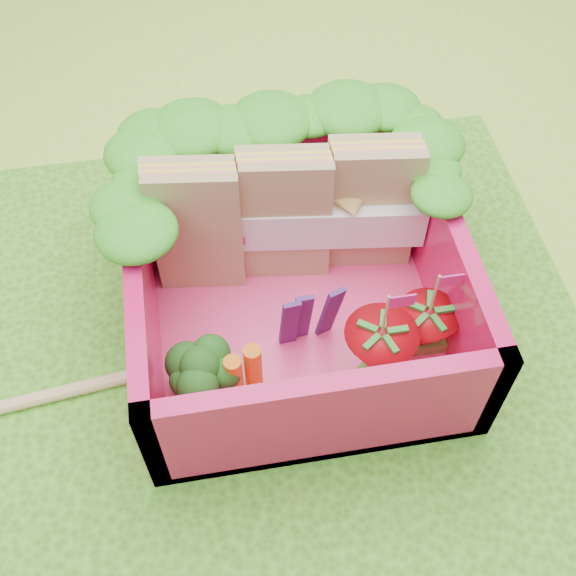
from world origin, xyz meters
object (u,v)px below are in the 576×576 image
Objects in this scene: bento_box at (296,283)px; strawberry_left at (378,353)px; strawberry_right at (425,330)px; broccoli at (200,370)px; sandwich_stack at (286,216)px; chopsticks at (53,395)px.

strawberry_left reaches higher than bento_box.
strawberry_right is at bearing 21.47° from strawberry_left.
strawberry_left is at bearing -1.79° from broccoli.
sandwich_stack is (0.00, 0.29, 0.09)m from bento_box.
sandwich_stack is 2.43× the size of strawberry_right.
bento_box is 1.08m from chopsticks.
sandwich_stack is 0.48× the size of chopsticks.
sandwich_stack is 1.19m from chopsticks.
sandwich_stack reaches higher than chopsticks.
strawberry_right is 0.20× the size of chopsticks.
strawberry_right is (0.48, -0.53, -0.19)m from sandwich_stack.
bento_box reaches higher than strawberry_right.
strawberry_right is at bearing -1.58° from chopsticks.
chopsticks is at bearing 174.44° from strawberry_left.
chopsticks is at bearing -154.55° from sandwich_stack.
strawberry_left is at bearing -50.97° from bento_box.
strawberry_right reaches higher than broccoli.
strawberry_left is 1.31m from chopsticks.
broccoli is 0.91m from strawberry_right.
strawberry_right reaches higher than chopsticks.
chopsticks is (-1.03, -0.49, -0.34)m from sandwich_stack.
broccoli is at bearing -144.07° from bento_box.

